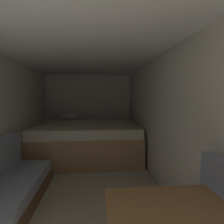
# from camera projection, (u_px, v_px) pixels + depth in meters

# --- Properties ---
(ground_plane) EXTENTS (7.51, 7.51, 0.00)m
(ground_plane) POSITION_uv_depth(u_px,v_px,m) (82.00, 194.00, 2.68)
(ground_plane) COLOR #B2A893
(wall_back) EXTENTS (2.48, 0.05, 2.03)m
(wall_back) POSITION_uv_depth(u_px,v_px,m) (89.00, 110.00, 5.37)
(wall_back) COLOR silver
(wall_back) RESTS_ON ground
(wall_right) EXTENTS (0.05, 5.51, 2.03)m
(wall_right) POSITION_uv_depth(u_px,v_px,m) (166.00, 123.00, 2.71)
(wall_right) COLOR silver
(wall_right) RESTS_ON ground
(ceiling_slab) EXTENTS (2.48, 5.51, 0.05)m
(ceiling_slab) POSITION_uv_depth(u_px,v_px,m) (80.00, 48.00, 2.52)
(ceiling_slab) COLOR white
(ceiling_slab) RESTS_ON wall_left
(bed) EXTENTS (2.26, 1.93, 0.98)m
(bed) POSITION_uv_depth(u_px,v_px,m) (87.00, 140.00, 4.39)
(bed) COLOR tan
(bed) RESTS_ON ground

